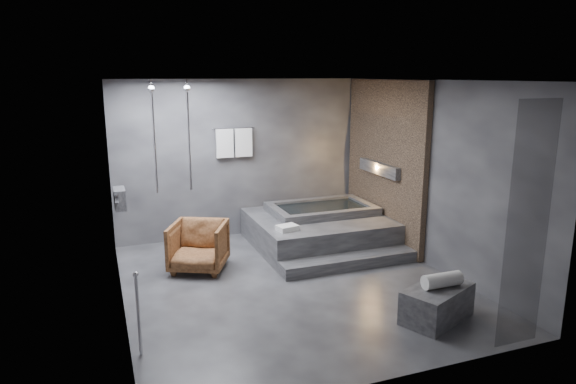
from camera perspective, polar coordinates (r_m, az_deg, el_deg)
name	(u,v)px	position (r m, az deg, el deg)	size (l,w,h in m)	color
room	(312,158)	(7.21, 2.64, 3.80)	(5.00, 5.04, 2.82)	#28282B
tub_deck	(318,230)	(8.88, 3.36, -4.26)	(2.20, 2.00, 0.50)	#2D2D2F
tub_step	(349,262)	(7.93, 6.83, -7.71)	(2.20, 0.36, 0.18)	#2D2D2F
concrete_bench	(437,303)	(6.52, 16.23, -11.80)	(0.91, 0.50, 0.41)	#2F2F32
driftwood_chair	(199,246)	(7.81, -9.91, -5.97)	(0.79, 0.81, 0.74)	#402110
rolled_towel	(442,280)	(6.42, 16.75, -9.36)	(0.18, 0.18, 0.49)	white
deck_towel	(287,228)	(8.00, -0.09, -4.00)	(0.31, 0.23, 0.08)	silver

